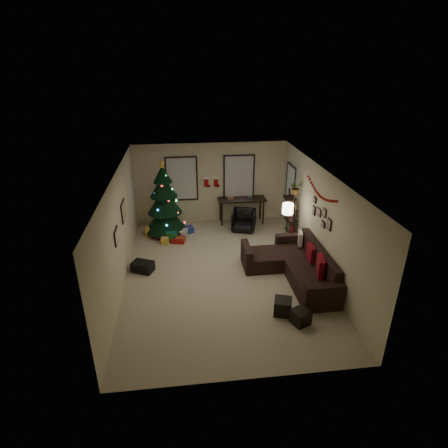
{
  "coord_description": "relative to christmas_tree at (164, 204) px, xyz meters",
  "views": [
    {
      "loc": [
        -0.96,
        -8.12,
        5.13
      ],
      "look_at": [
        0.1,
        0.6,
        1.15
      ],
      "focal_mm": 29.24,
      "sensor_mm": 36.0,
      "label": 1
    }
  ],
  "objects": [
    {
      "name": "floor",
      "position": [
        1.53,
        -2.65,
        -1.01
      ],
      "size": [
        7.0,
        7.0,
        0.0
      ],
      "primitive_type": "plane",
      "color": "tan",
      "rests_on": "ground"
    },
    {
      "name": "ceiling",
      "position": [
        1.53,
        -2.65,
        1.69
      ],
      "size": [
        7.0,
        7.0,
        0.0
      ],
      "primitive_type": "plane",
      "rotation": [
        3.14,
        0.0,
        0.0
      ],
      "color": "white",
      "rests_on": "floor"
    },
    {
      "name": "wall_back",
      "position": [
        1.53,
        0.85,
        0.34
      ],
      "size": [
        5.0,
        0.0,
        5.0
      ],
      "primitive_type": "plane",
      "rotation": [
        1.57,
        0.0,
        0.0
      ],
      "color": "beige",
      "rests_on": "floor"
    },
    {
      "name": "wall_front",
      "position": [
        1.53,
        -6.15,
        0.34
      ],
      "size": [
        5.0,
        0.0,
        5.0
      ],
      "primitive_type": "plane",
      "rotation": [
        -1.57,
        0.0,
        0.0
      ],
      "color": "beige",
      "rests_on": "floor"
    },
    {
      "name": "wall_left",
      "position": [
        -0.97,
        -2.65,
        0.34
      ],
      "size": [
        0.0,
        7.0,
        7.0
      ],
      "primitive_type": "plane",
      "rotation": [
        1.57,
        0.0,
        1.57
      ],
      "color": "beige",
      "rests_on": "floor"
    },
    {
      "name": "wall_right",
      "position": [
        4.03,
        -2.65,
        0.34
      ],
      "size": [
        0.0,
        7.0,
        7.0
      ],
      "primitive_type": "plane",
      "rotation": [
        1.57,
        0.0,
        -1.57
      ],
      "color": "beige",
      "rests_on": "floor"
    },
    {
      "name": "window_back_left",
      "position": [
        0.58,
        0.82,
        0.54
      ],
      "size": [
        1.05,
        0.06,
        1.5
      ],
      "color": "#728CB2",
      "rests_on": "wall_back"
    },
    {
      "name": "window_back_right",
      "position": [
        2.48,
        0.82,
        0.54
      ],
      "size": [
        1.05,
        0.06,
        1.5
      ],
      "color": "#728CB2",
      "rests_on": "wall_back"
    },
    {
      "name": "window_right_wall",
      "position": [
        4.0,
        -0.1,
        0.49
      ],
      "size": [
        0.06,
        0.9,
        1.3
      ],
      "color": "#728CB2",
      "rests_on": "wall_right"
    },
    {
      "name": "christmas_tree",
      "position": [
        0.0,
        0.0,
        0.0
      ],
      "size": [
        1.31,
        1.31,
        2.44
      ],
      "rotation": [
        0.0,
        0.0,
        -0.16
      ],
      "color": "black",
      "rests_on": "floor"
    },
    {
      "name": "presents",
      "position": [
        0.2,
        -0.4,
        -0.9
      ],
      "size": [
        1.5,
        1.01,
        0.3
      ],
      "rotation": [
        0.0,
        0.0,
        0.05
      ],
      "color": "gold",
      "rests_on": "floor"
    },
    {
      "name": "sofa",
      "position": [
        3.36,
        -2.98,
        -0.73
      ],
      "size": [
        1.9,
        2.75,
        0.87
      ],
      "color": "black",
      "rests_on": "floor"
    },
    {
      "name": "pillow_red_a",
      "position": [
        3.74,
        -3.65,
        -0.37
      ],
      "size": [
        0.25,
        0.51,
        0.49
      ],
      "primitive_type": "cube",
      "rotation": [
        0.0,
        0.0,
        -0.24
      ],
      "color": "maroon",
      "rests_on": "sofa"
    },
    {
      "name": "pillow_red_b",
      "position": [
        3.74,
        -2.96,
        -0.37
      ],
      "size": [
        0.12,
        0.41,
        0.4
      ],
      "primitive_type": "cube",
      "rotation": [
        0.0,
        0.0,
        -0.03
      ],
      "color": "maroon",
      "rests_on": "sofa"
    },
    {
      "name": "pillow_cream",
      "position": [
        3.74,
        -2.11,
        -0.38
      ],
      "size": [
        0.19,
        0.38,
        0.37
      ],
      "primitive_type": "cube",
      "rotation": [
        0.0,
        0.0,
        -0.25
      ],
      "color": "beige",
      "rests_on": "sofa"
    },
    {
      "name": "ottoman_near",
      "position": [
        2.64,
        -4.44,
        -0.83
      ],
      "size": [
        0.47,
        0.47,
        0.36
      ],
      "primitive_type": "cube",
      "rotation": [
        0.0,
        0.0,
        -0.32
      ],
      "color": "black",
      "rests_on": "floor"
    },
    {
      "name": "ottoman_far",
      "position": [
        2.92,
        -4.81,
        -0.85
      ],
      "size": [
        0.45,
        0.45,
        0.33
      ],
      "primitive_type": "cube",
      "rotation": [
        0.0,
        0.0,
        0.41
      ],
      "color": "black",
      "rests_on": "floor"
    },
    {
      "name": "desk",
      "position": [
        2.55,
        0.57,
        -0.25
      ],
      "size": [
        1.6,
        0.57,
        0.86
      ],
      "color": "black",
      "rests_on": "floor"
    },
    {
      "name": "desk_chair",
      "position": [
        2.51,
        -0.08,
        -0.66
      ],
      "size": [
        0.83,
        0.8,
        0.7
      ],
      "primitive_type": "imported",
      "rotation": [
        0.0,
        0.0,
        -0.29
      ],
      "color": "black",
      "rests_on": "floor"
    },
    {
      "name": "bookshelf",
      "position": [
        3.83,
        -0.93,
        -0.23
      ],
      "size": [
        0.3,
        0.48,
        1.6
      ],
      "color": "black",
      "rests_on": "floor"
    },
    {
      "name": "potted_plant",
      "position": [
        3.83,
        -1.12,
        0.81
      ],
      "size": [
        0.56,
        0.52,
        0.51
      ],
      "primitive_type": "imported",
      "rotation": [
        0.0,
        0.0,
        0.33
      ],
      "color": "#4C4C4C",
      "rests_on": "bookshelf"
    },
    {
      "name": "floor_lamp",
      "position": [
        3.48,
        -1.62,
        0.21
      ],
      "size": [
        0.31,
        0.31,
        1.47
      ],
      "rotation": [
        0.0,
        0.0,
        0.35
      ],
      "color": "black",
      "rests_on": "floor"
    },
    {
      "name": "art_map",
      "position": [
        -0.95,
        -1.89,
        0.58
      ],
      "size": [
        0.04,
        0.6,
        0.5
      ],
      "color": "black",
      "rests_on": "wall_left"
    },
    {
      "name": "art_abstract",
      "position": [
        -0.95,
        -3.18,
        0.48
      ],
      "size": [
        0.04,
        0.45,
        0.35
      ],
      "color": "black",
      "rests_on": "wall_left"
    },
    {
      "name": "gallery",
      "position": [
        4.01,
        -2.73,
        0.56
      ],
      "size": [
        0.03,
        1.25,
        0.54
      ],
      "color": "black",
      "rests_on": "wall_right"
    },
    {
      "name": "garland",
      "position": [
        3.98,
        -2.57,
        1.13
      ],
      "size": [
        0.08,
        1.9,
        0.3
      ],
      "primitive_type": null,
      "color": "#A5140C",
      "rests_on": "wall_right"
    },
    {
      "name": "stocking_left",
      "position": [
        1.38,
        0.76,
        0.43
      ],
      "size": [
        0.2,
        0.05,
        0.36
      ],
      "color": "#990F0C",
      "rests_on": "wall_back"
    },
    {
      "name": "stocking_right",
      "position": [
        1.71,
        0.84,
        0.39
      ],
      "size": [
        0.2,
        0.05,
        0.36
      ],
      "color": "#990F0C",
      "rests_on": "wall_back"
    },
    {
      "name": "storage_bin",
      "position": [
        -0.56,
        -2.28,
        -0.88
      ],
      "size": [
        0.65,
        0.56,
        0.27
      ],
      "primitive_type": "cube",
      "rotation": [
        0.0,
        0.0,
        -0.44
      ],
      "color": "black",
      "rests_on": "floor"
    }
  ]
}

